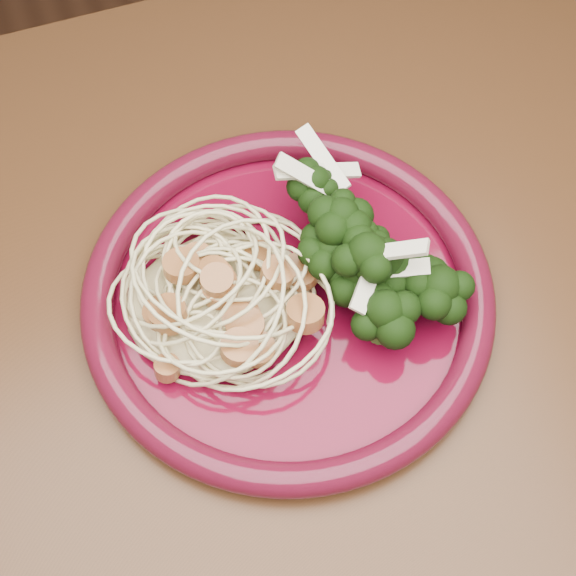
% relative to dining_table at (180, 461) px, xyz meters
% --- Properties ---
extents(dining_table, '(1.20, 0.80, 0.75)m').
position_rel_dining_table_xyz_m(dining_table, '(0.00, 0.00, 0.00)').
color(dining_table, '#472814').
rests_on(dining_table, ground).
extents(dinner_plate, '(0.35, 0.35, 0.02)m').
position_rel_dining_table_xyz_m(dinner_plate, '(0.11, 0.05, 0.11)').
color(dinner_plate, '#54061A').
rests_on(dinner_plate, dining_table).
extents(spaghetti_pile, '(0.16, 0.14, 0.03)m').
position_rel_dining_table_xyz_m(spaghetti_pile, '(0.06, 0.06, 0.12)').
color(spaghetti_pile, beige).
rests_on(spaghetti_pile, dinner_plate).
extents(scallop_cluster, '(0.16, 0.16, 0.04)m').
position_rel_dining_table_xyz_m(scallop_cluster, '(0.06, 0.06, 0.16)').
color(scallop_cluster, '#A96E3C').
rests_on(scallop_cluster, spaghetti_pile).
extents(broccoli_pile, '(0.13, 0.18, 0.06)m').
position_rel_dining_table_xyz_m(broccoli_pile, '(0.17, 0.04, 0.13)').
color(broccoli_pile, black).
rests_on(broccoli_pile, dinner_plate).
extents(onion_garnish, '(0.09, 0.11, 0.06)m').
position_rel_dining_table_xyz_m(onion_garnish, '(0.17, 0.04, 0.17)').
color(onion_garnish, '#EAE6C6').
rests_on(onion_garnish, broccoli_pile).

